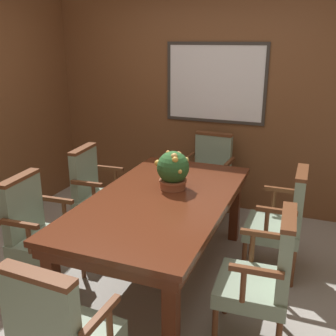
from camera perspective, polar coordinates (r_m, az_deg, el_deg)
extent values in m
plane|color=#A39E93|center=(3.47, -3.97, -16.39)|extent=(14.00, 14.00, 0.00)
cube|color=brown|center=(4.68, 5.73, 9.08)|extent=(7.20, 0.06, 2.45)
cube|color=white|center=(4.58, 6.89, 12.13)|extent=(1.09, 0.01, 0.83)
cube|color=#38332D|center=(4.55, 7.09, 17.51)|extent=(1.16, 0.02, 0.04)
cube|color=#38332D|center=(4.64, 6.68, 6.84)|extent=(1.16, 0.02, 0.04)
cube|color=#38332D|center=(4.75, 0.16, 12.47)|extent=(0.04, 0.02, 0.83)
cube|color=#38332D|center=(4.47, 14.00, 11.57)|extent=(0.03, 0.02, 0.83)
cube|color=#562614|center=(2.90, -16.37, -16.46)|extent=(0.09, 0.09, 0.70)
cube|color=#562614|center=(2.54, 0.45, -21.26)|extent=(0.09, 0.09, 0.70)
cube|color=#562614|center=(4.26, -1.73, -4.01)|extent=(0.09, 0.09, 0.70)
cube|color=#562614|center=(4.03, 9.69, -5.67)|extent=(0.09, 0.09, 0.70)
cube|color=#562614|center=(3.23, -0.98, -5.67)|extent=(1.01, 1.94, 0.09)
cube|color=#562614|center=(3.20, -0.99, -4.57)|extent=(1.07, 2.00, 0.04)
cylinder|color=brown|center=(3.09, 8.35, -17.52)|extent=(0.04, 0.04, 0.34)
cylinder|color=brown|center=(2.78, 6.81, -22.21)|extent=(0.04, 0.04, 0.34)
cylinder|color=brown|center=(3.07, 16.08, -18.40)|extent=(0.04, 0.04, 0.34)
cube|color=gray|center=(2.78, 12.05, -16.61)|extent=(0.49, 0.49, 0.11)
cube|color=gray|center=(2.62, 16.66, -11.83)|extent=(0.11, 0.43, 0.47)
cube|color=brown|center=(2.51, 17.18, -6.87)|extent=(0.11, 0.43, 0.03)
cylinder|color=brown|center=(2.90, 12.13, -11.15)|extent=(0.04, 0.04, 0.23)
cube|color=brown|center=(2.84, 13.67, -9.32)|extent=(0.32, 0.06, 0.04)
cylinder|color=brown|center=(2.49, 10.85, -16.40)|extent=(0.04, 0.04, 0.23)
cube|color=brown|center=(2.42, 12.67, -14.40)|extent=(0.32, 0.06, 0.04)
cylinder|color=brown|center=(3.86, 12.04, -9.92)|extent=(0.04, 0.04, 0.34)
cylinder|color=brown|center=(3.51, 10.97, -12.87)|extent=(0.04, 0.04, 0.34)
cylinder|color=brown|center=(3.83, 18.02, -10.65)|extent=(0.04, 0.04, 0.34)
cylinder|color=brown|center=(3.49, 17.60, -13.71)|extent=(0.04, 0.04, 0.34)
cube|color=gray|center=(3.56, 14.96, -8.57)|extent=(0.46, 0.47, 0.11)
cube|color=gray|center=(3.43, 18.49, -4.61)|extent=(0.09, 0.42, 0.47)
cube|color=brown|center=(3.35, 18.92, -0.66)|extent=(0.09, 0.42, 0.03)
cylinder|color=brown|center=(3.71, 15.06, -4.59)|extent=(0.04, 0.04, 0.23)
cube|color=brown|center=(3.66, 16.27, -3.08)|extent=(0.32, 0.04, 0.04)
cylinder|color=brown|center=(3.27, 14.12, -7.68)|extent=(0.04, 0.04, 0.23)
cube|color=brown|center=(3.22, 15.49, -6.02)|extent=(0.32, 0.04, 0.04)
cylinder|color=brown|center=(3.24, -15.88, -16.17)|extent=(0.04, 0.04, 0.34)
cylinder|color=brown|center=(3.52, -12.27, -12.84)|extent=(0.04, 0.04, 0.34)
cylinder|color=brown|center=(3.46, -21.59, -14.49)|extent=(0.04, 0.04, 0.34)
cylinder|color=brown|center=(3.72, -17.72, -11.55)|extent=(0.04, 0.04, 0.34)
cube|color=gray|center=(3.37, -17.23, -10.42)|extent=(0.49, 0.49, 0.11)
cube|color=gray|center=(3.35, -20.37, -5.40)|extent=(0.11, 0.43, 0.47)
cube|color=brown|center=(3.26, -20.85, -1.37)|extent=(0.12, 0.43, 0.03)
cylinder|color=brown|center=(3.10, -19.49, -9.73)|extent=(0.04, 0.04, 0.23)
cube|color=brown|center=(3.10, -20.74, -7.62)|extent=(0.32, 0.06, 0.04)
cylinder|color=brown|center=(3.45, -14.79, -6.35)|extent=(0.04, 0.04, 0.23)
cube|color=brown|center=(3.44, -15.91, -4.46)|extent=(0.32, 0.06, 0.04)
cylinder|color=brown|center=(4.46, 2.32, -5.49)|extent=(0.04, 0.04, 0.34)
cylinder|color=brown|center=(4.34, 7.23, -6.34)|extent=(0.04, 0.04, 0.34)
cylinder|color=brown|center=(4.80, 4.15, -3.73)|extent=(0.04, 0.04, 0.34)
cylinder|color=brown|center=(4.69, 8.73, -4.47)|extent=(0.04, 0.04, 0.34)
cube|color=gray|center=(4.48, 5.70, -2.31)|extent=(0.49, 0.48, 0.11)
cube|color=gray|center=(4.56, 6.60, 1.87)|extent=(0.43, 0.10, 0.47)
cube|color=brown|center=(4.49, 6.72, 4.93)|extent=(0.43, 0.11, 0.03)
cylinder|color=brown|center=(4.47, 2.73, 0.01)|extent=(0.04, 0.04, 0.23)
cube|color=brown|center=(4.50, 3.09, 1.62)|extent=(0.05, 0.32, 0.04)
cylinder|color=brown|center=(4.33, 8.60, -0.83)|extent=(0.04, 0.04, 0.23)
cube|color=brown|center=(4.35, 8.93, 0.85)|extent=(0.05, 0.32, 0.04)
cylinder|color=brown|center=(3.89, -7.91, -9.45)|extent=(0.04, 0.04, 0.34)
cylinder|color=brown|center=(4.21, -5.61, -7.06)|extent=(0.04, 0.04, 0.34)
cylinder|color=brown|center=(4.06, -13.07, -8.51)|extent=(0.04, 0.04, 0.34)
cylinder|color=brown|center=(4.37, -10.46, -6.31)|extent=(0.04, 0.04, 0.34)
cube|color=gray|center=(4.03, -9.43, -4.89)|extent=(0.49, 0.49, 0.11)
cube|color=gray|center=(4.01, -12.06, -0.72)|extent=(0.11, 0.43, 0.47)
cube|color=brown|center=(3.94, -12.30, 2.72)|extent=(0.12, 0.43, 0.03)
cylinder|color=brown|center=(3.76, -10.71, -3.96)|extent=(0.04, 0.04, 0.23)
cube|color=brown|center=(3.75, -11.74, -2.23)|extent=(0.32, 0.06, 0.04)
cylinder|color=brown|center=(4.15, -7.67, -1.60)|extent=(0.04, 0.04, 0.23)
cube|color=brown|center=(4.15, -8.60, -0.03)|extent=(0.32, 0.06, 0.04)
cube|color=gray|center=(2.11, -17.98, -20.28)|extent=(0.43, 0.10, 0.47)
cube|color=brown|center=(1.96, -18.72, -14.53)|extent=(0.43, 0.11, 0.03)
cylinder|color=brown|center=(2.20, -8.48, -21.69)|extent=(0.04, 0.04, 0.23)
cube|color=brown|center=(2.08, -9.70, -20.36)|extent=(0.05, 0.32, 0.04)
cylinder|color=brown|center=(2.44, -18.52, -17.92)|extent=(0.04, 0.04, 0.23)
cube|color=brown|center=(2.34, -19.96, -16.49)|extent=(0.05, 0.32, 0.04)
cylinder|color=#9E5638|center=(3.36, 0.72, -2.31)|extent=(0.22, 0.22, 0.08)
cylinder|color=#9E5638|center=(3.35, 0.72, -1.84)|extent=(0.24, 0.24, 0.02)
sphere|color=#2D602D|center=(3.31, 0.73, 0.11)|extent=(0.28, 0.28, 0.28)
sphere|color=gold|center=(3.20, 1.03, 1.21)|extent=(0.05, 0.05, 0.05)
sphere|color=gold|center=(3.31, -1.46, 0.70)|extent=(0.06, 0.06, 0.06)
sphere|color=gold|center=(3.39, 1.92, 1.46)|extent=(0.05, 0.05, 0.05)
sphere|color=#EFB852|center=(3.20, 1.73, -0.51)|extent=(0.04, 0.04, 0.04)
sphere|color=#DCA857|center=(3.22, 0.91, 1.70)|extent=(0.06, 0.06, 0.06)
sphere|color=#E2A459|center=(3.37, 1.54, 1.92)|extent=(0.06, 0.06, 0.06)
sphere|color=#E2BB5B|center=(3.34, 2.66, 1.19)|extent=(0.05, 0.05, 0.05)
sphere|color=#EBA748|center=(3.30, 0.00, 2.25)|extent=(0.04, 0.04, 0.04)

